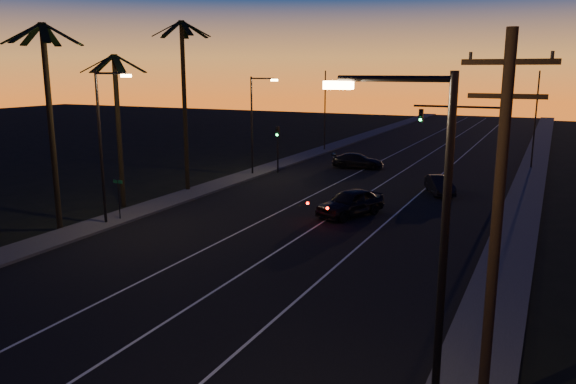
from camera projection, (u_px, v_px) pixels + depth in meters
The scene contains 21 objects.
road at pixel (338, 207), 37.69m from camera, with size 20.00×170.00×0.01m, color black.
sidewalk_left at pixel (199, 191), 42.38m from camera, with size 2.40×170.00×0.16m, color #363734.
sidewalk_right at pixel (517, 226), 32.96m from camera, with size 2.40×170.00×0.16m, color #363734.
lane_stripe_left at pixel (297, 203), 38.94m from camera, with size 0.12×160.00×0.01m, color silver.
lane_stripe_mid at pixel (345, 208), 37.47m from camera, with size 0.12×160.00×0.01m, color silver.
lane_stripe_right at pixel (396, 213), 36.00m from camera, with size 0.12×160.00×0.01m, color silver.
palm_near at pixel (49, 106), 30.89m from camera, with size 4.25×4.16×11.53m.
palm_mid at pixel (118, 114), 36.61m from camera, with size 4.25×4.16×10.03m.
palm_far at pixel (184, 90), 41.20m from camera, with size 4.25×4.16×12.53m.
streetlight_left_near at pixel (104, 136), 32.23m from camera, with size 2.55×0.26×9.00m.
streetlight_left_far at pixel (255, 117), 48.16m from camera, with size 2.55×0.26×8.50m.
streetlight_right_near at pixel (427, 264), 10.89m from camera, with size 2.55×0.26×9.00m.
street_sign at pixel (119, 195), 33.93m from camera, with size 0.70×0.06×2.60m.
utility_pole at pixel (497, 221), 14.04m from camera, with size 2.20×0.28×10.00m.
signal_mast at pixel (474, 127), 42.49m from camera, with size 7.10×0.41×7.00m.
signal_post at pixel (278, 141), 49.88m from camera, with size 0.28×0.37×4.20m.
far_pole_left at pixel (325, 111), 63.41m from camera, with size 0.14×0.14×9.00m, color black.
far_pole_right at pixel (535, 121), 51.52m from camera, with size 0.14×0.14×9.00m, color black.
lead_car at pixel (350, 203), 35.38m from camera, with size 3.87×5.78×1.68m.
right_car at pixel (440, 185), 41.69m from camera, with size 3.00×4.29×1.34m.
cross_car at pixel (358, 161), 52.65m from camera, with size 5.11×2.91×1.40m.
Camera 1 is at (12.71, -4.50, 9.00)m, focal length 35.00 mm.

